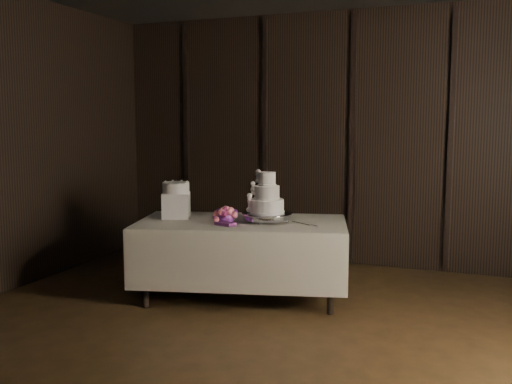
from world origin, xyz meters
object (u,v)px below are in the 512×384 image
(bouquet, at_px, (226,216))
(cake_stand, at_px, (267,217))
(box_pedestal, at_px, (176,205))
(wedding_cake, at_px, (264,197))
(small_cake, at_px, (176,188))
(display_table, at_px, (242,256))

(bouquet, bearing_deg, cake_stand, 28.53)
(cake_stand, distance_m, box_pedestal, 0.93)
(wedding_cake, bearing_deg, box_pedestal, 175.02)
(box_pedestal, bearing_deg, bouquet, -8.78)
(cake_stand, bearing_deg, bouquet, -151.47)
(bouquet, bearing_deg, box_pedestal, 171.22)
(cake_stand, relative_size, small_cake, 1.84)
(wedding_cake, relative_size, box_pedestal, 1.49)
(bouquet, relative_size, box_pedestal, 1.52)
(cake_stand, distance_m, small_cake, 0.96)
(bouquet, distance_m, small_cake, 0.63)
(display_table, distance_m, small_cake, 0.94)
(cake_stand, height_order, box_pedestal, box_pedestal)
(cake_stand, distance_m, wedding_cake, 0.20)
(display_table, height_order, bouquet, bouquet)
(bouquet, xyz_separation_m, small_cake, (-0.58, 0.09, 0.24))
(box_pedestal, relative_size, small_cake, 0.99)
(wedding_cake, bearing_deg, display_table, 178.86)
(wedding_cake, distance_m, bouquet, 0.40)
(display_table, height_order, small_cake, small_cake)
(wedding_cake, bearing_deg, bouquet, -161.87)
(box_pedestal, bearing_deg, display_table, 4.11)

